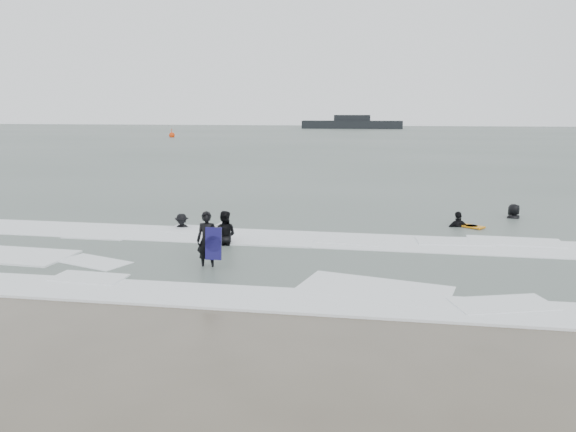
% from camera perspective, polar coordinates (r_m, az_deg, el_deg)
% --- Properties ---
extents(ground, '(320.00, 320.00, 0.00)m').
position_cam_1_polar(ground, '(14.88, -3.52, -7.70)').
color(ground, brown).
rests_on(ground, ground).
extents(sea, '(320.00, 320.00, 0.00)m').
position_cam_1_polar(sea, '(93.87, 8.40, 7.75)').
color(sea, '#47544C').
rests_on(sea, ground).
extents(surfer_centre, '(0.67, 0.47, 1.77)m').
position_cam_1_polar(surfer_centre, '(17.13, -8.13, -5.31)').
color(surfer_centre, black).
rests_on(surfer_centre, ground).
extents(surfer_wading, '(0.92, 0.74, 1.80)m').
position_cam_1_polar(surfer_wading, '(19.89, -6.46, -3.01)').
color(surfer_wading, black).
rests_on(surfer_wading, ground).
extents(surfer_breaker, '(1.04, 0.68, 1.51)m').
position_cam_1_polar(surfer_breaker, '(22.73, -10.72, -1.40)').
color(surfer_breaker, black).
rests_on(surfer_breaker, ground).
extents(surfer_right_near, '(1.15, 0.75, 1.83)m').
position_cam_1_polar(surfer_right_near, '(23.74, 16.90, -1.17)').
color(surfer_right_near, black).
rests_on(surfer_right_near, ground).
extents(surfer_right_far, '(1.06, 0.93, 1.83)m').
position_cam_1_polar(surfer_right_far, '(26.41, 21.92, -0.32)').
color(surfer_right_far, black).
rests_on(surfer_right_far, ground).
extents(surf_foam, '(30.03, 9.06, 0.09)m').
position_cam_1_polar(surf_foam, '(18.33, -0.74, -4.00)').
color(surf_foam, white).
rests_on(surf_foam, ground).
extents(bodyboards, '(10.37, 8.27, 1.25)m').
position_cam_1_polar(bodyboards, '(19.67, 2.63, -1.62)').
color(bodyboards, '#120F46').
rests_on(bodyboards, ground).
extents(buoy, '(1.00, 1.00, 1.65)m').
position_cam_1_polar(buoy, '(100.81, -11.72, 8.04)').
color(buoy, red).
rests_on(buoy, ground).
extents(vessel_horizon, '(25.48, 4.55, 3.46)m').
position_cam_1_polar(vessel_horizon, '(146.41, 6.53, 9.30)').
color(vessel_horizon, black).
rests_on(vessel_horizon, ground).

